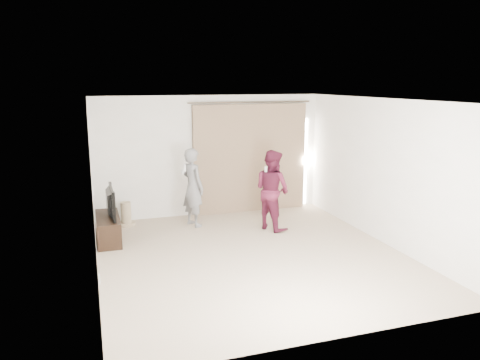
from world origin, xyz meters
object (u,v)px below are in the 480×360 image
object	(u,v)px
tv	(107,202)
tv_console	(108,228)
person_woman	(272,190)
person_man	(193,187)

from	to	relation	value
tv	tv_console	bearing A→B (deg)	-0.00
tv	person_woman	size ratio (longest dim) A/B	0.60
person_man	tv	bearing A→B (deg)	-166.06
tv	person_man	bearing A→B (deg)	-76.92
tv_console	tv	world-z (taller)	tv
tv_console	person_man	xyz separation A→B (m)	(1.70, 0.42, 0.57)
person_man	person_woman	size ratio (longest dim) A/B	1.00
tv_console	tv	size ratio (longest dim) A/B	1.25
tv_console	tv	bearing A→B (deg)	0.00
tv_console	person_woman	distance (m)	3.20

